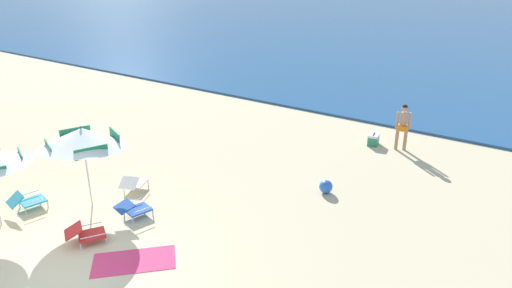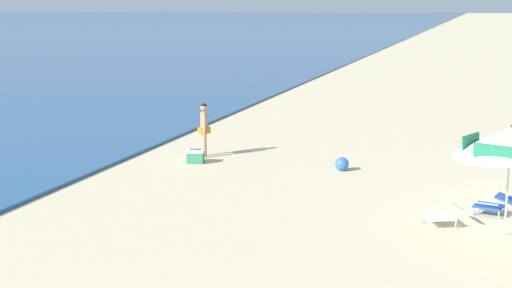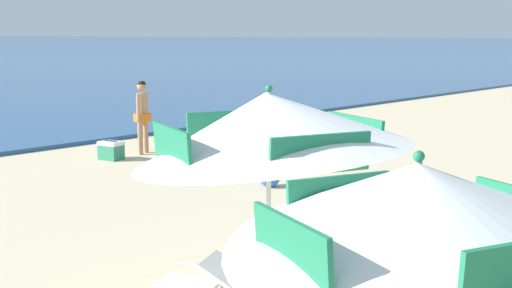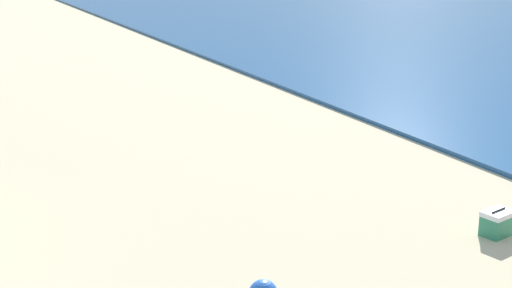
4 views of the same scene
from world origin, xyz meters
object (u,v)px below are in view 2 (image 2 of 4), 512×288
Objects in this scene: beach_umbrella_striped_main at (510,140)px; lounge_chair_under_umbrella at (495,203)px; lounge_chair_facing_sea at (445,214)px; cooler_box at (196,156)px; beach_ball at (342,164)px; person_standing_near_shore at (204,126)px.

beach_umbrella_striped_main reaches higher than lounge_chair_under_umbrella.
beach_umbrella_striped_main is 3.03× the size of lounge_chair_facing_sea.
lounge_chair_under_umbrella is at bearing -110.99° from cooler_box.
lounge_chair_under_umbrella is 1.76× the size of cooler_box.
cooler_box is 1.41× the size of beach_ball.
cooler_box is (-0.95, -0.09, -0.76)m from person_standing_near_shore.
lounge_chair_facing_sea is at bearing -125.33° from person_standing_near_shore.
lounge_chair_facing_sea is 0.62× the size of person_standing_near_shore.
person_standing_near_shore reaches higher than beach_ball.
beach_ball is at bearing -99.09° from person_standing_near_shore.
lounge_chair_under_umbrella is 9.00m from cooler_box.
person_standing_near_shore is (5.64, 8.68, -1.01)m from beach_umbrella_striped_main.
lounge_chair_under_umbrella is 0.58× the size of person_standing_near_shore.
person_standing_near_shore is at bearing 80.91° from beach_ball.
beach_umbrella_striped_main is 8.00× the size of beach_ball.
beach_ball is (4.93, 4.26, -1.78)m from beach_umbrella_striped_main.
cooler_box is at bearing 93.27° from beach_ball.
lounge_chair_under_umbrella is 9.49m from person_standing_near_shore.
beach_ball is at bearing 40.86° from beach_umbrella_striped_main.
beach_umbrella_striped_main reaches higher than cooler_box.
lounge_chair_under_umbrella is 2.49× the size of beach_ball.
beach_umbrella_striped_main reaches higher than beach_ball.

